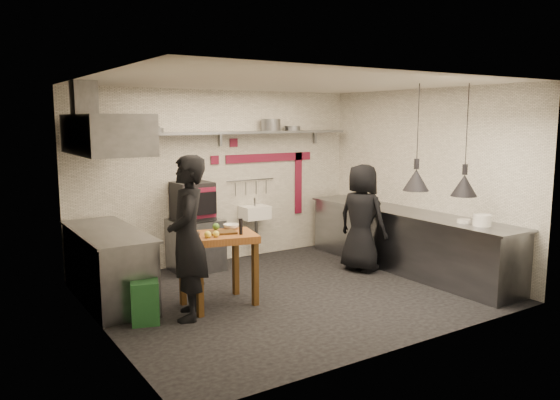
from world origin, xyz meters
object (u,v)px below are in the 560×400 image
oven_stand (196,245)px  combi_oven (193,201)px  prep_table (219,270)px  chef_left (188,238)px  chef_right (362,218)px  green_bin (145,302)px

oven_stand → combi_oven: (-0.02, 0.05, 0.69)m
combi_oven → oven_stand: bearing=-69.5°
oven_stand → prep_table: prep_table is taller
prep_table → chef_left: (-0.50, -0.21, 0.51)m
combi_oven → chef_left: bearing=-117.3°
prep_table → chef_right: chef_right is taller
green_bin → prep_table: (1.00, 0.10, 0.21)m
oven_stand → combi_oven: 0.69m
green_bin → chef_left: bearing=-12.4°
prep_table → oven_stand: bearing=88.4°
green_bin → chef_left: 0.88m
combi_oven → green_bin: bearing=-130.0°
oven_stand → chef_right: (2.15, -1.41, 0.43)m
chef_right → green_bin: bearing=79.7°
green_bin → prep_table: size_ratio=0.54×
oven_stand → prep_table: size_ratio=0.87×
chef_left → prep_table: bearing=136.9°
combi_oven → green_bin: size_ratio=1.16×
green_bin → prep_table: prep_table is taller
green_bin → prep_table: 1.02m
combi_oven → prep_table: bearing=-105.4°
chef_left → chef_right: bearing=122.6°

